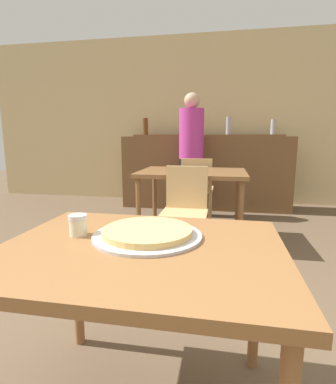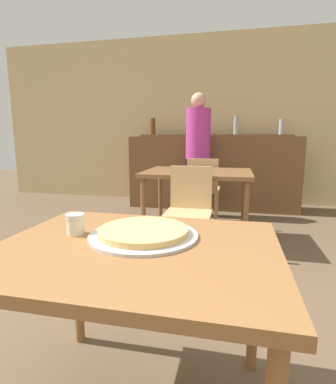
{
  "view_description": "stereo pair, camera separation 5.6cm",
  "coord_description": "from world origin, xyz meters",
  "px_view_note": "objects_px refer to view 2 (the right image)",
  "views": [
    {
      "loc": [
        0.29,
        -1.01,
        1.11
      ],
      "look_at": [
        -0.0,
        0.55,
        0.82
      ],
      "focal_mm": 28.0,
      "sensor_mm": 36.0,
      "label": 1
    },
    {
      "loc": [
        0.34,
        -1.0,
        1.11
      ],
      "look_at": [
        -0.0,
        0.55,
        0.82
      ],
      "focal_mm": 28.0,
      "sensor_mm": 36.0,
      "label": 2
    }
  ],
  "objects_px": {
    "chair_far_side_back": "(203,186)",
    "cheese_shaker": "(75,224)",
    "person_standing": "(198,151)",
    "chair_far_side_front": "(189,207)",
    "pizza_tray": "(142,233)"
  },
  "relations": [
    {
      "from": "person_standing",
      "to": "chair_far_side_back",
      "type": "bearing_deg",
      "value": -73.67
    },
    {
      "from": "chair_far_side_back",
      "to": "cheese_shaker",
      "type": "bearing_deg",
      "value": 84.94
    },
    {
      "from": "cheese_shaker",
      "to": "person_standing",
      "type": "bearing_deg",
      "value": 87.96
    },
    {
      "from": "chair_far_side_back",
      "to": "cheese_shaker",
      "type": "height_order",
      "value": "chair_far_side_back"
    },
    {
      "from": "cheese_shaker",
      "to": "pizza_tray",
      "type": "bearing_deg",
      "value": 6.28
    },
    {
      "from": "pizza_tray",
      "to": "cheese_shaker",
      "type": "distance_m",
      "value": 0.28
    },
    {
      "from": "cheese_shaker",
      "to": "person_standing",
      "type": "relative_size",
      "value": 0.05
    },
    {
      "from": "chair_far_side_front",
      "to": "cheese_shaker",
      "type": "bearing_deg",
      "value": -98.96
    },
    {
      "from": "chair_far_side_back",
      "to": "pizza_tray",
      "type": "relative_size",
      "value": 1.98
    },
    {
      "from": "chair_far_side_front",
      "to": "person_standing",
      "type": "xyz_separation_m",
      "value": [
        -0.13,
        1.62,
        0.42
      ]
    },
    {
      "from": "chair_far_side_back",
      "to": "pizza_tray",
      "type": "distance_m",
      "value": 2.69
    },
    {
      "from": "cheese_shaker",
      "to": "person_standing",
      "type": "xyz_separation_m",
      "value": [
        0.11,
        3.14,
        0.16
      ]
    },
    {
      "from": "person_standing",
      "to": "chair_far_side_front",
      "type": "bearing_deg",
      "value": -85.5
    },
    {
      "from": "pizza_tray",
      "to": "cheese_shaker",
      "type": "bearing_deg",
      "value": -173.72
    },
    {
      "from": "chair_far_side_front",
      "to": "pizza_tray",
      "type": "bearing_deg",
      "value": -88.66
    }
  ]
}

